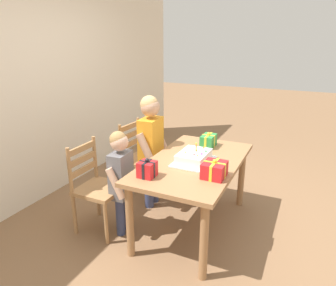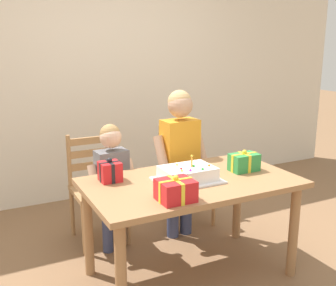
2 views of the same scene
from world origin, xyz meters
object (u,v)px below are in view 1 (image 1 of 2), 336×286
at_px(chair_left, 97,187).
at_px(birthday_cake, 194,157).
at_px(chair_right, 140,158).
at_px(child_older, 151,141).
at_px(gift_box_corner_small, 147,169).
at_px(child_younger, 121,173).
at_px(gift_box_red_large, 214,170).
at_px(gift_box_beside_cake, 208,141).
at_px(dining_table, 194,170).

bearing_deg(chair_left, birthday_cake, -65.71).
relative_size(birthday_cake, chair_left, 0.48).
relative_size(chair_right, child_older, 0.71).
bearing_deg(chair_left, chair_right, -0.01).
bearing_deg(gift_box_corner_small, child_younger, 69.62).
height_order(birthday_cake, gift_box_red_large, birthday_cake).
bearing_deg(gift_box_beside_cake, chair_right, 91.79).
xyz_separation_m(birthday_cake, gift_box_beside_cake, (0.49, 0.02, 0.02)).
xyz_separation_m(gift_box_red_large, chair_left, (-0.16, 1.16, -0.34)).
bearing_deg(gift_box_corner_small, chair_left, 82.31).
bearing_deg(child_older, chair_left, 158.13).
distance_m(birthday_cake, chair_right, 1.04).
relative_size(dining_table, child_younger, 1.40).
xyz_separation_m(birthday_cake, child_older, (0.27, 0.61, 0.00)).
relative_size(gift_box_beside_cake, child_younger, 0.20).
height_order(chair_right, child_younger, child_younger).
distance_m(dining_table, gift_box_corner_small, 0.59).
height_order(dining_table, gift_box_corner_small, gift_box_corner_small).
height_order(chair_left, child_older, child_older).
bearing_deg(birthday_cake, chair_right, 61.94).
height_order(gift_box_beside_cake, chair_right, chair_right).
bearing_deg(chair_right, gift_box_corner_small, -146.35).
distance_m(dining_table, chair_left, 0.99).
distance_m(child_older, child_younger, 0.63).
bearing_deg(gift_box_beside_cake, gift_box_red_large, -158.15).
bearing_deg(chair_right, child_younger, -161.89).
relative_size(gift_box_beside_cake, child_older, 0.17).
height_order(gift_box_beside_cake, child_younger, child_younger).
bearing_deg(birthday_cake, gift_box_beside_cake, 1.92).
relative_size(gift_box_red_large, child_younger, 0.21).
xyz_separation_m(dining_table, gift_box_red_large, (-0.27, -0.28, 0.17)).
distance_m(birthday_cake, gift_box_beside_cake, 0.49).
xyz_separation_m(chair_right, child_younger, (-0.81, -0.27, 0.18)).
bearing_deg(chair_right, gift_box_red_large, -121.50).
relative_size(gift_box_beside_cake, chair_left, 0.24).
relative_size(dining_table, birthday_cake, 3.38).
bearing_deg(gift_box_beside_cake, child_younger, 144.70).
bearing_deg(gift_box_corner_small, gift_box_red_large, -65.28).
height_order(gift_box_red_large, child_older, child_older).
relative_size(gift_box_corner_small, chair_left, 0.19).
bearing_deg(chair_left, gift_box_beside_cake, -44.03).
bearing_deg(dining_table, gift_box_corner_small, 155.13).
bearing_deg(birthday_cake, dining_table, 10.53).
relative_size(birthday_cake, gift_box_beside_cake, 2.02).
relative_size(dining_table, gift_box_corner_small, 8.66).
height_order(dining_table, gift_box_beside_cake, gift_box_beside_cake).
height_order(chair_left, chair_right, same).
distance_m(birthday_cake, chair_left, 1.01).
bearing_deg(gift_box_red_large, gift_box_corner_small, 114.72).
distance_m(dining_table, child_older, 0.66).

